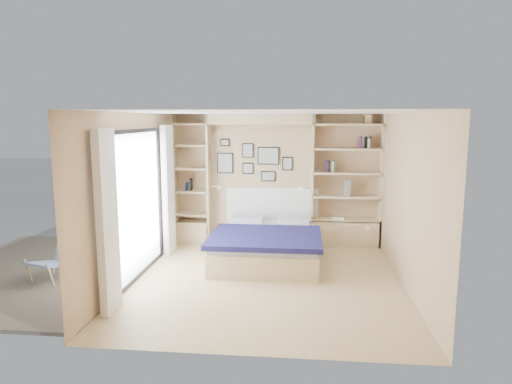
# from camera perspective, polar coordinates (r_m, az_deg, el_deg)

# --- Properties ---
(ground) EXTENTS (4.50, 4.50, 0.00)m
(ground) POSITION_cam_1_polar(r_m,az_deg,el_deg) (7.02, 1.38, -10.93)
(ground) COLOR tan
(ground) RESTS_ON ground
(room_shell) EXTENTS (4.50, 4.50, 4.50)m
(room_shell) POSITION_cam_1_polar(r_m,az_deg,el_deg) (8.26, -0.45, -0.14)
(room_shell) COLOR tan
(room_shell) RESTS_ON ground
(bed) EXTENTS (1.81, 2.36, 1.07)m
(bed) POSITION_cam_1_polar(r_m,az_deg,el_deg) (7.90, 1.40, -6.47)
(bed) COLOR #CBB482
(bed) RESTS_ON ground
(photo_gallery) EXTENTS (1.48, 0.02, 0.82)m
(photo_gallery) POSITION_cam_1_polar(r_m,az_deg,el_deg) (8.89, -0.39, 3.96)
(photo_gallery) COLOR black
(photo_gallery) RESTS_ON ground
(reading_lamps) EXTENTS (1.92, 0.12, 0.15)m
(reading_lamps) POSITION_cam_1_polar(r_m,az_deg,el_deg) (8.71, 0.45, 0.51)
(reading_lamps) COLOR silver
(reading_lamps) RESTS_ON ground
(shelf_decor) EXTENTS (3.55, 0.23, 2.03)m
(shelf_decor) POSITION_cam_1_polar(r_m,az_deg,el_deg) (8.70, 9.72, 4.27)
(shelf_decor) COLOR #A51E1E
(shelf_decor) RESTS_ON ground
(deck) EXTENTS (3.20, 4.00, 0.05)m
(deck) POSITION_cam_1_polar(r_m,az_deg,el_deg) (8.12, -25.22, -9.03)
(deck) COLOR #716353
(deck) RESTS_ON ground
(deck_chair) EXTENTS (0.69, 0.90, 0.80)m
(deck_chair) POSITION_cam_1_polar(r_m,az_deg,el_deg) (7.58, -23.32, -7.15)
(deck_chair) COLOR tan
(deck_chair) RESTS_ON ground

